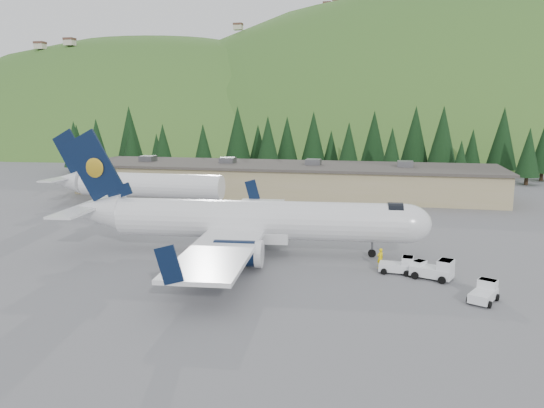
{
  "coord_description": "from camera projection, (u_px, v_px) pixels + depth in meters",
  "views": [
    {
      "loc": [
        12.47,
        -50.17,
        14.24
      ],
      "look_at": [
        0.0,
        6.0,
        4.0
      ],
      "focal_mm": 35.0,
      "sensor_mm": 36.0,
      "label": 1
    }
  ],
  "objects": [
    {
      "name": "ground",
      "position": [
        259.0,
        253.0,
        53.37
      ],
      "size": [
        600.0,
        600.0,
        0.0
      ],
      "primitive_type": "plane",
      "color": "#5E5E63"
    },
    {
      "name": "airliner",
      "position": [
        248.0,
        221.0,
        52.93
      ],
      "size": [
        37.29,
        35.03,
        12.37
      ],
      "rotation": [
        0.0,
        0.0,
        0.09
      ],
      "color": "white",
      "rests_on": "ground"
    },
    {
      "name": "ramp_worker",
      "position": [
        380.0,
        258.0,
        48.18
      ],
      "size": [
        0.81,
        0.78,
        1.87
      ],
      "primitive_type": "imported",
      "rotation": [
        0.0,
        0.0,
        3.85
      ],
      "color": "yellow",
      "rests_on": "ground"
    },
    {
      "name": "tree_line",
      "position": [
        307.0,
        142.0,
        112.51
      ],
      "size": [
        113.08,
        17.89,
        13.9
      ],
      "color": "black",
      "rests_on": "ground"
    },
    {
      "name": "baggage_tug_c",
      "position": [
        484.0,
        292.0,
        39.88
      ],
      "size": [
        2.63,
        3.2,
        1.52
      ],
      "rotation": [
        0.0,
        0.0,
        1.12
      ],
      "color": "white",
      "rests_on": "ground"
    },
    {
      "name": "baggage_tug_a",
      "position": [
        399.0,
        266.0,
        46.7
      ],
      "size": [
        3.04,
        1.97,
        1.56
      ],
      "rotation": [
        0.0,
        0.0,
        -0.08
      ],
      "color": "white",
      "rests_on": "ground"
    },
    {
      "name": "baggage_tug_d",
      "position": [
        413.0,
        268.0,
        46.39
      ],
      "size": [
        2.86,
        2.51,
        1.38
      ],
      "rotation": [
        0.0,
        0.0,
        -0.58
      ],
      "color": "white",
      "rests_on": "ground"
    },
    {
      "name": "second_airliner",
      "position": [
        133.0,
        184.0,
        79.25
      ],
      "size": [
        27.5,
        11.0,
        10.05
      ],
      "color": "white",
      "rests_on": "ground"
    },
    {
      "name": "hills",
      "position": [
        470.0,
        314.0,
        255.81
      ],
      "size": [
        614.0,
        330.0,
        300.0
      ],
      "color": "#265520",
      "rests_on": "ground"
    },
    {
      "name": "baggage_tug_b",
      "position": [
        436.0,
        270.0,
        45.01
      ],
      "size": [
        3.8,
        2.97,
        1.82
      ],
      "rotation": [
        0.0,
        0.0,
        -0.36
      ],
      "color": "white",
      "rests_on": "ground"
    },
    {
      "name": "terminal_building",
      "position": [
        284.0,
        179.0,
        90.5
      ],
      "size": [
        71.0,
        17.0,
        6.1
      ],
      "color": "tan",
      "rests_on": "ground"
    }
  ]
}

